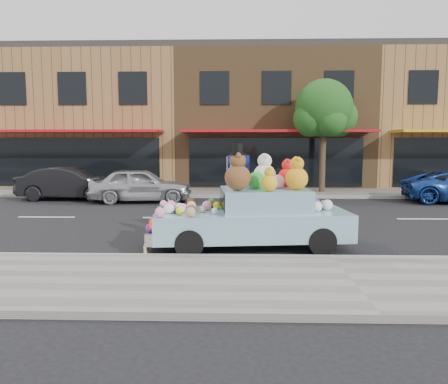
{
  "coord_description": "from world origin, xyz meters",
  "views": [
    {
      "loc": [
        -1.92,
        -13.59,
        2.39
      ],
      "look_at": [
        -2.21,
        -3.65,
        1.25
      ],
      "focal_mm": 35.0,
      "sensor_mm": 36.0,
      "label": 1
    }
  ],
  "objects_px": {
    "art_car": "(253,213)",
    "car_dark": "(70,183)",
    "street_tree": "(324,113)",
    "car_silver": "(141,185)"
  },
  "relations": [
    {
      "from": "street_tree",
      "to": "car_dark",
      "type": "relative_size",
      "value": 1.26
    },
    {
      "from": "street_tree",
      "to": "car_dark",
      "type": "distance_m",
      "value": 11.52
    },
    {
      "from": "street_tree",
      "to": "car_dark",
      "type": "bearing_deg",
      "value": -167.98
    },
    {
      "from": "car_dark",
      "to": "art_car",
      "type": "height_order",
      "value": "art_car"
    },
    {
      "from": "street_tree",
      "to": "art_car",
      "type": "distance_m",
      "value": 11.39
    },
    {
      "from": "car_dark",
      "to": "street_tree",
      "type": "bearing_deg",
      "value": -77.31
    },
    {
      "from": "car_silver",
      "to": "car_dark",
      "type": "bearing_deg",
      "value": 72.62
    },
    {
      "from": "street_tree",
      "to": "car_dark",
      "type": "xyz_separation_m",
      "value": [
        -10.87,
        -2.31,
        -3.01
      ]
    },
    {
      "from": "street_tree",
      "to": "car_silver",
      "type": "height_order",
      "value": "street_tree"
    },
    {
      "from": "art_car",
      "to": "car_dark",
      "type": "bearing_deg",
      "value": 126.07
    }
  ]
}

